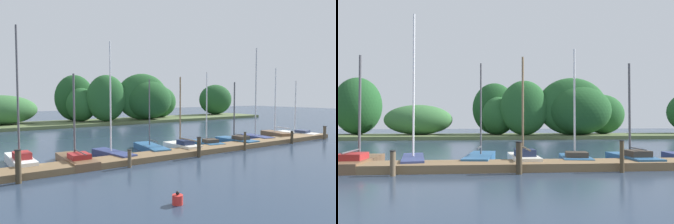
% 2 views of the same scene
% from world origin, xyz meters
% --- Properties ---
extents(dock_pier, '(27.22, 1.80, 0.35)m').
position_xyz_m(dock_pier, '(0.00, 14.38, 0.17)').
color(dock_pier, brown).
rests_on(dock_pier, ground).
extents(far_shore, '(60.15, 8.80, 7.40)m').
position_xyz_m(far_shore, '(2.47, 39.56, 2.95)').
color(far_shore, '#56663D').
rests_on(far_shore, ground).
extents(sailboat_0, '(1.25, 4.33, 7.87)m').
position_xyz_m(sailboat_0, '(-12.16, 16.86, 0.44)').
color(sailboat_0, white).
rests_on(sailboat_0, ground).
extents(sailboat_1, '(1.40, 4.42, 5.22)m').
position_xyz_m(sailboat_1, '(-9.39, 15.63, 0.31)').
color(sailboat_1, brown).
rests_on(sailboat_1, ground).
extents(sailboat_2, '(1.63, 4.02, 7.34)m').
position_xyz_m(sailboat_2, '(-6.98, 16.07, 0.35)').
color(sailboat_2, navy).
rests_on(sailboat_2, ground).
extents(sailboat_3, '(1.75, 4.41, 5.11)m').
position_xyz_m(sailboat_3, '(-3.76, 16.79, 0.26)').
color(sailboat_3, '#285684').
rests_on(sailboat_3, ground).
extents(sailboat_4, '(1.30, 3.62, 5.30)m').
position_xyz_m(sailboat_4, '(-1.69, 15.85, 0.35)').
color(sailboat_4, silver).
rests_on(sailboat_4, ground).
extents(sailboat_5, '(1.80, 3.20, 5.77)m').
position_xyz_m(sailboat_5, '(0.94, 16.04, 0.31)').
color(sailboat_5, '#285684').
rests_on(sailboat_5, ground).
extents(sailboat_6, '(1.32, 4.00, 5.05)m').
position_xyz_m(sailboat_6, '(3.73, 15.75, 0.32)').
color(sailboat_6, '#285684').
rests_on(sailboat_6, ground).
extents(sailboat_7, '(1.51, 3.48, 8.14)m').
position_xyz_m(sailboat_7, '(6.85, 16.29, 0.41)').
color(sailboat_7, navy).
rests_on(sailboat_7, ground).
extents(sailboat_8, '(1.88, 3.58, 6.52)m').
position_xyz_m(sailboat_8, '(9.37, 16.14, 0.38)').
color(sailboat_8, brown).
rests_on(sailboat_8, ground).
extents(sailboat_9, '(1.85, 4.10, 5.38)m').
position_xyz_m(sailboat_9, '(12.35, 15.91, 0.28)').
color(sailboat_9, white).
rests_on(sailboat_9, ground).
extents(mooring_piling_0, '(0.30, 0.30, 1.54)m').
position_xyz_m(mooring_piling_0, '(-12.71, 13.17, 0.78)').
color(mooring_piling_0, '#3D3323').
rests_on(mooring_piling_0, ground).
extents(mooring_piling_1, '(0.24, 0.24, 1.00)m').
position_xyz_m(mooring_piling_1, '(-7.18, 13.15, 0.51)').
color(mooring_piling_1, brown).
rests_on(mooring_piling_1, ground).
extents(mooring_piling_2, '(0.29, 0.29, 1.32)m').
position_xyz_m(mooring_piling_2, '(-2.23, 13.19, 0.66)').
color(mooring_piling_2, '#3D3323').
rests_on(mooring_piling_2, ground).
extents(mooring_piling_3, '(0.20, 0.20, 1.34)m').
position_xyz_m(mooring_piling_3, '(2.08, 13.25, 0.68)').
color(mooring_piling_3, '#4C3D28').
rests_on(mooring_piling_3, ground).
extents(mooring_piling_4, '(0.25, 0.25, 1.06)m').
position_xyz_m(mooring_piling_4, '(7.64, 13.22, 0.53)').
color(mooring_piling_4, '#3D3323').
rests_on(mooring_piling_4, ground).
extents(mooring_piling_5, '(0.30, 0.30, 1.20)m').
position_xyz_m(mooring_piling_5, '(12.41, 13.15, 0.61)').
color(mooring_piling_5, brown).
rests_on(mooring_piling_5, ground).
extents(channel_buoy_0, '(0.40, 0.40, 0.49)m').
position_xyz_m(channel_buoy_0, '(-8.26, 7.08, 0.19)').
color(channel_buoy_0, red).
rests_on(channel_buoy_0, ground).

